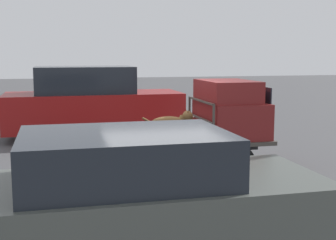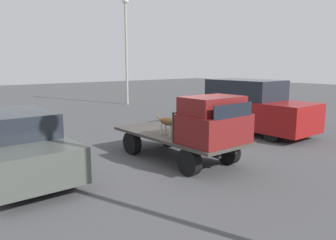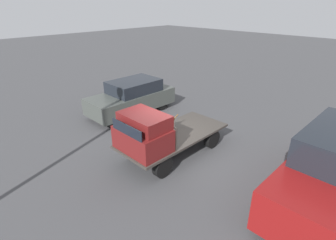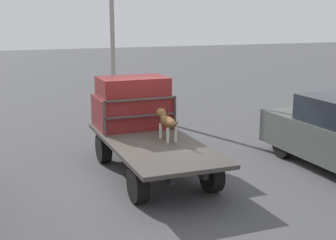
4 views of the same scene
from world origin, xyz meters
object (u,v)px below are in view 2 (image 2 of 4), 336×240
(dog, at_px, (170,122))
(parked_sedan, at_px, (15,145))
(parked_pickup_far, at_px, (249,107))
(flatbed_truck, at_px, (178,140))

(dog, distance_m, parked_sedan, 4.02)
(dog, xyz_separation_m, parked_pickup_far, (-1.20, 5.17, -0.12))
(flatbed_truck, height_order, parked_sedan, parked_sedan)
(parked_sedan, bearing_deg, flatbed_truck, 72.59)
(flatbed_truck, xyz_separation_m, parked_pickup_far, (-1.13, 4.83, 0.47))
(flatbed_truck, xyz_separation_m, dog, (0.07, -0.34, 0.60))
(flatbed_truck, bearing_deg, parked_pickup_far, 103.17)
(dog, relative_size, parked_sedan, 0.25)
(parked_sedan, relative_size, parked_pickup_far, 0.82)
(parked_sedan, xyz_separation_m, parked_pickup_far, (0.19, 8.93, 0.22))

